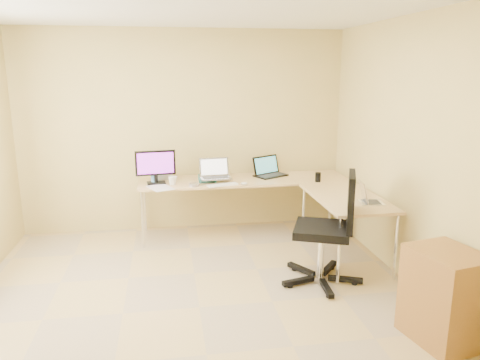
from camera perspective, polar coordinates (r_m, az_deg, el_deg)
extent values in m
plane|color=tan|center=(4.31, -5.07, -15.46)|extent=(4.50, 4.50, 0.00)
plane|color=white|center=(3.81, -5.93, 21.25)|extent=(4.50, 4.50, 0.00)
plane|color=tan|center=(6.07, -6.92, 5.98)|extent=(4.50, 0.00, 4.50)
plane|color=tan|center=(1.72, -0.23, -13.44)|extent=(4.50, 0.00, 4.50)
plane|color=tan|center=(4.50, 22.30, 2.47)|extent=(0.00, 4.50, 4.50)
cube|color=tan|center=(5.95, 0.51, -3.29)|extent=(2.65, 0.70, 0.73)
cube|color=tan|center=(5.29, 12.90, -5.80)|extent=(0.70, 1.30, 0.73)
cube|color=black|center=(5.67, -10.43, 1.59)|extent=(0.50, 0.21, 0.41)
cube|color=#1E5451|center=(5.80, -4.09, 0.22)|extent=(0.22, 0.30, 0.05)
cube|color=#9C9DAE|center=(5.66, -3.08, 1.39)|extent=(0.39, 0.31, 0.24)
cube|color=black|center=(6.00, 3.84, 1.69)|extent=(0.50, 0.46, 0.26)
cube|color=white|center=(5.52, -2.17, -0.60)|extent=(0.38, 0.20, 0.02)
ellipsoid|color=white|center=(5.56, 0.51, -0.43)|extent=(0.10, 0.08, 0.03)
imported|color=silver|center=(5.60, -8.35, -0.09)|extent=(0.14, 0.14, 0.10)
cylinder|color=silver|center=(5.52, -5.69, -0.60)|extent=(0.13, 0.13, 0.03)
cylinder|color=#4A87C1|center=(5.72, -10.63, 1.05)|extent=(0.10, 0.10, 0.29)
cube|color=silver|center=(5.49, -9.86, -0.95)|extent=(0.35, 0.40, 0.01)
cube|color=silver|center=(5.94, -9.50, 0.54)|extent=(0.22, 0.16, 0.08)
cylinder|color=white|center=(5.94, -9.12, 1.51)|extent=(0.26, 0.26, 0.28)
cylinder|color=black|center=(5.77, 9.64, 0.35)|extent=(0.09, 0.09, 0.12)
cube|color=silver|center=(4.96, 16.04, -1.74)|extent=(0.31, 0.26, 0.19)
cube|color=black|center=(4.64, 10.09, -6.66)|extent=(0.89, 0.89, 1.14)
cube|color=#915F29|center=(4.01, 24.02, -13.19)|extent=(0.55, 0.63, 0.76)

